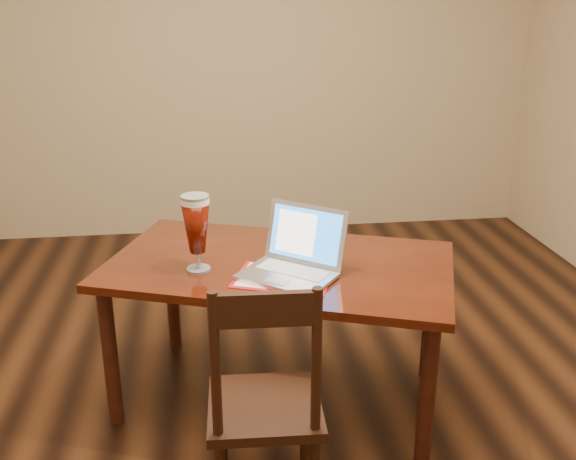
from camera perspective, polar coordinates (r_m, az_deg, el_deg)
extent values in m
plane|color=black|center=(2.93, -1.41, -16.68)|extent=(5.00, 5.00, 0.00)
cube|color=tan|center=(4.86, -4.75, 15.25)|extent=(4.50, 0.01, 2.70)
cube|color=#461609|center=(2.75, -0.76, -3.20)|extent=(1.64, 1.27, 0.04)
cylinder|color=#36150D|center=(2.85, -15.51, -10.85)|extent=(0.06, 0.06, 0.64)
cylinder|color=#36150D|center=(2.56, 12.25, -14.36)|extent=(0.06, 0.06, 0.64)
cylinder|color=#36150D|center=(3.38, -10.26, -5.30)|extent=(0.06, 0.06, 0.64)
cylinder|color=#36150D|center=(3.14, 12.52, -7.52)|extent=(0.06, 0.06, 0.64)
cube|color=#AB0F19|center=(2.59, -0.46, -4.29)|extent=(0.45, 0.39, 0.00)
cube|color=white|center=(2.59, -0.46, -4.25)|extent=(0.40, 0.34, 0.00)
cube|color=silver|center=(2.58, -0.13, -4.13)|extent=(0.44, 0.42, 0.02)
cube|color=#B8B8BD|center=(2.62, 0.43, -3.56)|extent=(0.30, 0.27, 0.00)
cube|color=#B1B0B5|center=(2.52, -0.94, -4.50)|extent=(0.11, 0.11, 0.00)
cube|color=silver|center=(2.66, 1.59, -0.39)|extent=(0.33, 0.28, 0.24)
cube|color=blue|center=(2.65, 1.53, -0.40)|extent=(0.28, 0.24, 0.20)
cube|color=white|center=(2.67, 0.71, -0.24)|extent=(0.17, 0.15, 0.17)
cylinder|color=silver|center=(2.69, -7.96, -3.46)|extent=(0.10, 0.10, 0.01)
cylinder|color=silver|center=(2.67, -8.00, -2.64)|extent=(0.02, 0.02, 0.07)
cylinder|color=white|center=(2.58, -8.27, 2.58)|extent=(0.11, 0.11, 0.02)
cylinder|color=silver|center=(2.58, -8.29, 2.94)|extent=(0.11, 0.11, 0.01)
cylinder|color=silver|center=(2.99, -0.51, -0.48)|extent=(0.06, 0.06, 0.04)
cylinder|color=silver|center=(3.06, -0.25, -0.02)|extent=(0.06, 0.06, 0.04)
cube|color=black|center=(2.32, -2.08, -15.47)|extent=(0.41, 0.39, 0.04)
cylinder|color=black|center=(2.57, -5.90, -17.46)|extent=(0.04, 0.04, 0.38)
cylinder|color=black|center=(2.58, 1.50, -17.18)|extent=(0.04, 0.04, 0.38)
cylinder|color=black|center=(2.05, -6.49, -11.85)|extent=(0.03, 0.03, 0.50)
cylinder|color=black|center=(2.06, 2.54, -11.52)|extent=(0.03, 0.03, 0.50)
cube|color=black|center=(1.96, -2.02, -7.07)|extent=(0.32, 0.04, 0.11)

